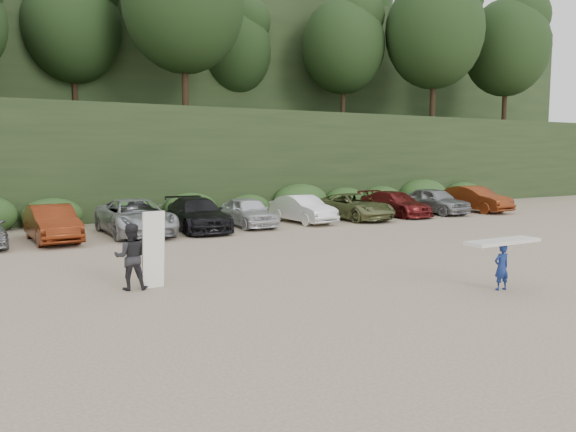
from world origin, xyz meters
TOP-DOWN VIEW (x-y plane):
  - ground at (0.00, 0.00)m, footprint 120.00×120.00m
  - hillside_backdrop at (-0.26, 35.93)m, footprint 90.00×41.50m
  - parked_cars at (-2.89, 10.00)m, footprint 40.02×5.81m
  - child_surfer at (2.36, -4.36)m, footprint 2.16×0.62m
  - adult_surfer at (-5.73, 0.35)m, footprint 1.31×0.86m

SIDE VIEW (x-z plane):
  - ground at x=0.00m, z-range 0.00..0.00m
  - parked_cars at x=-2.89m, z-range -0.07..1.55m
  - adult_surfer at x=-5.73m, z-range -0.14..1.87m
  - child_surfer at x=2.36m, z-range 0.23..1.53m
  - hillside_backdrop at x=-0.26m, z-range -2.78..25.22m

